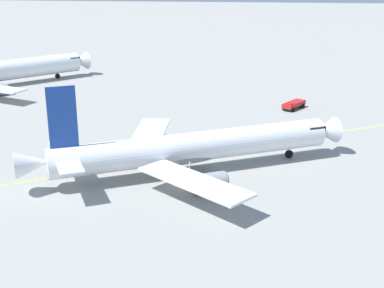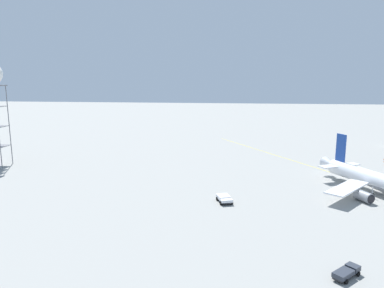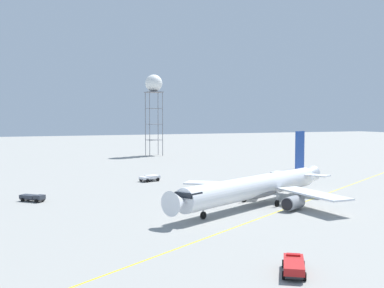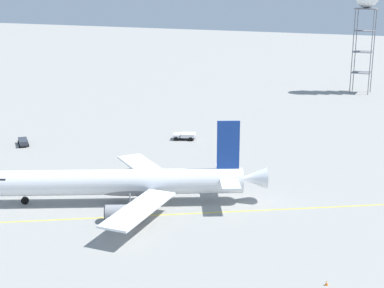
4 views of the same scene
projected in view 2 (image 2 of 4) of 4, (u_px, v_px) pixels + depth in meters
The scene contains 5 objects.
ground_plane at pixel (366, 197), 78.23m from camera, with size 600.00×600.00×0.00m, color gray.
pushback_tug_truck at pixel (224, 198), 74.61m from camera, with size 3.76×4.89×1.30m.
baggage_truck_truck at pixel (347, 272), 46.34m from camera, with size 4.32×4.28×1.22m.
safety_cone_mid at pixel (384, 161), 110.48m from camera, with size 0.36×0.36×0.55m.
safety_cone_far at pixel (384, 159), 113.51m from camera, with size 0.36×0.36×0.55m.
Camera 2 is at (-29.28, -78.94, 25.69)m, focal length 33.10 mm.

